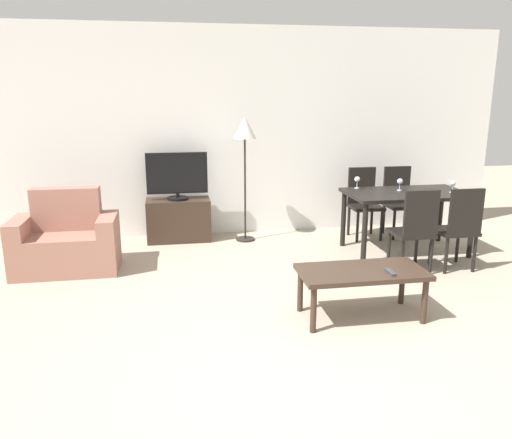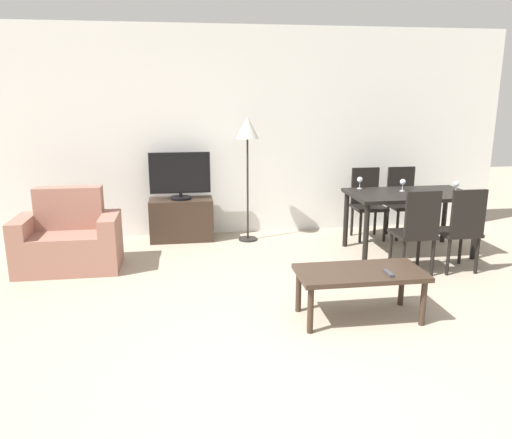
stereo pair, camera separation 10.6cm
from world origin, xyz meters
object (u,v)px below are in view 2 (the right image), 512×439
Objects in this scene: coffee_table at (360,276)px; wine_glass_left at (403,183)px; armchair at (69,241)px; wine_glass_center at (360,180)px; remote_primary at (389,273)px; dining_chair_near_right at (461,227)px; dining_chair_far_left at (367,200)px; tv_stand at (182,219)px; dining_table at (410,200)px; floor_lamp at (247,136)px; dining_chair_near at (417,229)px; wine_glass_right at (456,185)px; tv at (180,176)px; dining_chair_far at (403,199)px.

wine_glass_left reaches higher than coffee_table.
wine_glass_center is at bearing 5.42° from armchair.
armchair is at bearing 148.38° from coffee_table.
remote_primary is at bearing -31.26° from coffee_table.
dining_chair_far_left is (-0.50, 1.43, 0.00)m from dining_chair_near_right.
tv_stand is 2.99m from coffee_table.
floor_lamp is (-1.82, 0.80, 0.69)m from dining_table.
wine_glass_left is (0.19, 0.81, 0.33)m from dining_chair_near.
coffee_table is 0.67× the size of floor_lamp.
dining_chair_near_right is 0.72m from wine_glass_right.
wine_glass_center is at bearing -16.23° from tv.
coffee_table is 7.24× the size of wine_glass_center.
wine_glass_right is at bearing -21.74° from floor_lamp.
dining_chair_near is 1.29m from remote_primary.
armchair is at bearing 148.41° from remote_primary.
tv is 5.26× the size of wine_glass_left.
dining_chair_near_right and dining_chair_far_left have the same top height.
dining_chair_far is at bearing 63.65° from wine_glass_left.
wine_glass_center is at bearing 70.78° from coffee_table.
dining_chair_far is 2.78m from remote_primary.
floor_lamp is 2.84m from remote_primary.
dining_table is at bearing -19.60° from tv_stand.
floor_lamp is (0.85, -0.15, 1.07)m from tv_stand.
dining_chair_far is (1.44, 2.37, 0.12)m from coffee_table.
tv_stand is at bearing 150.24° from dining_chair_near_right.
remote_primary is 1.03× the size of wine_glass_center.
dining_table is 9.73× the size of wine_glass_right.
wine_glass_left is at bearing -18.12° from tv.
armchair reaches higher than coffee_table.
wine_glass_left is at bearing 1.43° from armchair.
wine_glass_left is at bearing 110.82° from dining_chair_near_right.
dining_chair_far is 6.25× the size of wine_glass_right.
dining_chair_far reaches higher than armchair.
dining_chair_near_right reaches higher than coffee_table.
dining_chair_near is at bearing -34.59° from tv_stand.
floor_lamp reaches higher than remote_primary.
floor_lamp reaches higher than dining_chair_far.
wine_glass_center is at bearing 153.40° from wine_glass_left.
coffee_table is 7.24× the size of wine_glass_right.
floor_lamp reaches higher than dining_chair_near.
remote_primary is at bearing -106.72° from dining_chair_far_left.
dining_chair_far reaches higher than coffee_table.
dining_chair_near is 1.52m from dining_chair_far.
remote_primary is at bearing -116.59° from dining_chair_far.
floor_lamp is (-1.57, 1.51, 0.84)m from dining_chair_near.
dining_chair_far is (0.50, 1.43, 0.00)m from dining_chair_near.
dining_chair_near reaches higher than armchair.
tv is 5.12× the size of remote_primary.
dining_chair_near is at bearing -141.39° from wine_glass_right.
wine_glass_left reaches higher than tv_stand.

